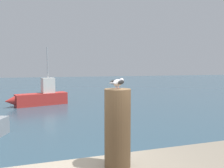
{
  "coord_description": "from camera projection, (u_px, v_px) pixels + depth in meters",
  "views": [
    {
      "loc": [
        -0.16,
        -3.4,
        2.77
      ],
      "look_at": [
        0.88,
        -0.19,
        2.52
      ],
      "focal_mm": 36.74,
      "sensor_mm": 36.0,
      "label": 1
    }
  ],
  "objects": [
    {
      "name": "boat_red",
      "position": [
        38.0,
        97.0,
        16.42
      ],
      "size": [
        4.35,
        2.04,
        4.18
      ],
      "color": "#B72D28",
      "rests_on": "ground_plane"
    },
    {
      "name": "mooring_post",
      "position": [
        118.0,
        128.0,
        3.19
      ],
      "size": [
        0.37,
        0.37,
        1.1
      ],
      "primitive_type": "cylinder",
      "color": "#4C3823",
      "rests_on": "harbor_quay"
    },
    {
      "name": "seagull",
      "position": [
        118.0,
        82.0,
        3.15
      ],
      "size": [
        0.31,
        0.31,
        0.14
      ],
      "color": "#C66A60",
      "rests_on": "mooring_post"
    }
  ]
}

